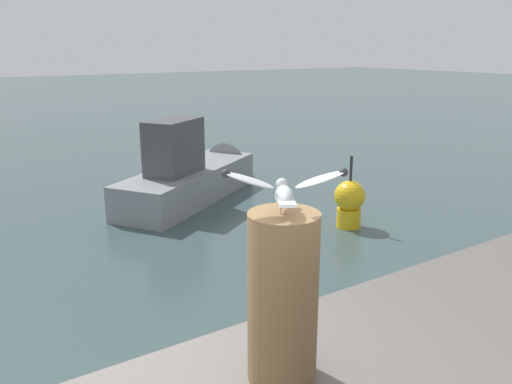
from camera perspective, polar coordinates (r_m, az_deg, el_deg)
mooring_post at (r=2.74m, az=2.94°, el=-11.49°), size 0.37×0.37×0.92m
seagull at (r=2.54m, az=3.11°, el=0.28°), size 0.56×0.40×0.23m
boat_grey at (r=11.64m, az=-6.22°, el=2.17°), size 4.71×3.63×1.97m
channel_buoy at (r=9.62m, az=10.15°, el=-1.07°), size 0.56×0.56×1.33m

